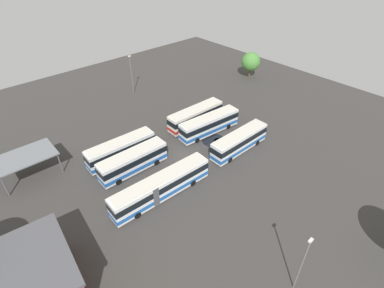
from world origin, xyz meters
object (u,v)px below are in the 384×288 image
at_px(tree_northeast, 251,62).
at_px(lamp_post_mid_lot, 131,73).
at_px(bus_row0_slot0, 161,186).
at_px(depot_building, 42,277).
at_px(lamp_post_by_building, 302,263).
at_px(bus_row0_slot2, 133,161).
at_px(bus_row1_slot2, 209,124).
at_px(maintenance_shelter, 25,157).
at_px(bus_row0_slot3, 121,149).
at_px(bus_row1_slot0, 239,141).
at_px(bus_row1_slot3, 196,116).

bearing_deg(tree_northeast, lamp_post_mid_lot, 155.08).
relative_size(bus_row0_slot0, depot_building, 1.45).
bearing_deg(lamp_post_by_building, bus_row0_slot0, 96.48).
bearing_deg(tree_northeast, lamp_post_by_building, -136.13).
relative_size(bus_row0_slot2, lamp_post_mid_lot, 1.28).
bearing_deg(lamp_post_by_building, bus_row1_slot2, 62.23).
distance_m(bus_row0_slot0, depot_building, 17.36).
xyz_separation_m(bus_row1_slot2, tree_northeast, (25.39, 11.10, 2.27)).
relative_size(depot_building, maintenance_shelter, 1.25).
xyz_separation_m(depot_building, lamp_post_by_building, (19.35, -16.96, 1.75)).
distance_m(bus_row0_slot3, bus_row1_slot0, 19.58).
bearing_deg(bus_row0_slot0, lamp_post_by_building, -83.52).
xyz_separation_m(bus_row0_slot2, maintenance_shelter, (-12.30, 9.68, 1.64)).
bearing_deg(bus_row1_slot2, lamp_post_by_building, -117.77).
height_order(depot_building, tree_northeast, tree_northeast).
distance_m(bus_row0_slot2, bus_row1_slot0, 17.81).
relative_size(lamp_post_by_building, tree_northeast, 1.25).
bearing_deg(bus_row0_slot3, lamp_post_by_building, -86.56).
distance_m(bus_row0_slot2, bus_row1_slot2, 16.24).
bearing_deg(maintenance_shelter, depot_building, -104.06).
xyz_separation_m(bus_row0_slot3, maintenance_shelter, (-12.49, 5.84, 1.64)).
relative_size(bus_row1_slot2, bus_row1_slot3, 1.03).
bearing_deg(maintenance_shelter, lamp_post_by_building, -68.74).
bearing_deg(bus_row1_slot0, bus_row1_slot2, 89.22).
distance_m(bus_row0_slot0, bus_row1_slot3, 19.80).
relative_size(bus_row0_slot2, bus_row0_slot3, 0.96).
bearing_deg(lamp_post_mid_lot, bus_row1_slot2, -87.05).
relative_size(bus_row1_slot0, bus_row1_slot2, 0.94).
bearing_deg(bus_row0_slot0, tree_northeast, 23.43).
height_order(bus_row0_slot2, bus_row1_slot2, same).
bearing_deg(bus_row1_slot2, bus_row0_slot0, -156.87).
distance_m(bus_row0_slot3, maintenance_shelter, 13.88).
bearing_deg(lamp_post_mid_lot, depot_building, -134.03).
bearing_deg(bus_row0_slot0, lamp_post_mid_lot, 63.45).
relative_size(bus_row1_slot3, tree_northeast, 1.84).
relative_size(bus_row0_slot3, bus_row1_slot0, 1.01).
bearing_deg(bus_row0_slot3, bus_row0_slot0, -92.02).
bearing_deg(bus_row0_slot2, tree_northeast, 14.57).
bearing_deg(bus_row0_slot2, bus_row1_slot0, -25.00).
distance_m(bus_row0_slot0, bus_row0_slot2, 7.31).
distance_m(bus_row1_slot2, lamp_post_mid_lot, 23.67).
height_order(bus_row0_slot0, tree_northeast, tree_northeast).
distance_m(bus_row0_slot3, depot_building, 22.46).
height_order(bus_row0_slot3, lamp_post_by_building, lamp_post_by_building).
bearing_deg(bus_row0_slot3, bus_row1_slot3, -1.04).
distance_m(maintenance_shelter, lamp_post_by_building, 39.59).
xyz_separation_m(bus_row0_slot3, bus_row1_slot3, (16.17, -0.29, 0.00)).
distance_m(bus_row1_slot0, depot_building, 33.55).
bearing_deg(bus_row0_slot0, bus_row1_slot0, -0.78).
distance_m(bus_row1_slot3, tree_northeast, 26.39).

